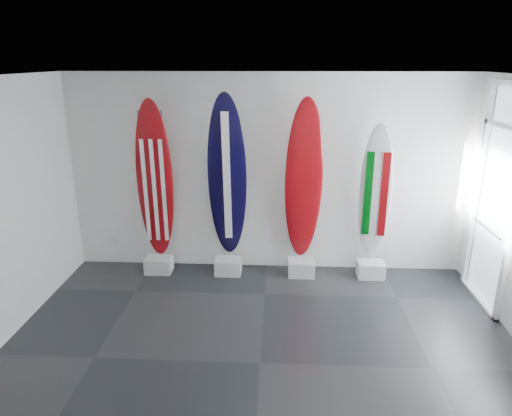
# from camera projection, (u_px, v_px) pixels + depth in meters

# --- Properties ---
(floor) EXTENTS (6.00, 6.00, 0.00)m
(floor) POSITION_uv_depth(u_px,v_px,m) (260.00, 363.00, 5.04)
(floor) COLOR black
(floor) RESTS_ON ground
(ceiling) EXTENTS (6.00, 6.00, 0.00)m
(ceiling) POSITION_uv_depth(u_px,v_px,m) (261.00, 79.00, 4.10)
(ceiling) COLOR white
(ceiling) RESTS_ON wall_back
(wall_back) EXTENTS (6.00, 0.00, 6.00)m
(wall_back) POSITION_uv_depth(u_px,v_px,m) (267.00, 175.00, 6.94)
(wall_back) COLOR white
(wall_back) RESTS_ON ground
(display_block_usa) EXTENTS (0.40, 0.30, 0.24)m
(display_block_usa) POSITION_uv_depth(u_px,v_px,m) (159.00, 265.00, 7.15)
(display_block_usa) COLOR silver
(display_block_usa) RESTS_ON floor
(surfboard_usa) EXTENTS (0.55, 0.17, 2.42)m
(surfboard_usa) POSITION_uv_depth(u_px,v_px,m) (155.00, 180.00, 6.83)
(surfboard_usa) COLOR maroon
(surfboard_usa) RESTS_ON display_block_usa
(display_block_navy) EXTENTS (0.40, 0.30, 0.24)m
(display_block_navy) POSITION_uv_depth(u_px,v_px,m) (228.00, 266.00, 7.10)
(display_block_navy) COLOR silver
(display_block_navy) RESTS_ON floor
(surfboard_navy) EXTENTS (0.58, 0.43, 2.52)m
(surfboard_navy) POSITION_uv_depth(u_px,v_px,m) (227.00, 178.00, 6.76)
(surfboard_navy) COLOR black
(surfboard_navy) RESTS_ON display_block_navy
(display_block_swiss) EXTENTS (0.40, 0.30, 0.24)m
(display_block_swiss) POSITION_uv_depth(u_px,v_px,m) (301.00, 268.00, 7.04)
(display_block_swiss) COLOR silver
(display_block_swiss) RESTS_ON floor
(surfboard_swiss) EXTENTS (0.58, 0.33, 2.45)m
(surfboard_swiss) POSITION_uv_depth(u_px,v_px,m) (304.00, 181.00, 6.72)
(surfboard_swiss) COLOR maroon
(surfboard_swiss) RESTS_ON display_block_swiss
(display_block_italy) EXTENTS (0.40, 0.30, 0.24)m
(display_block_italy) POSITION_uv_depth(u_px,v_px,m) (370.00, 269.00, 6.99)
(display_block_italy) COLOR silver
(display_block_italy) RESTS_ON floor
(surfboard_italy) EXTENTS (0.50, 0.28, 2.09)m
(surfboard_italy) POSITION_uv_depth(u_px,v_px,m) (375.00, 194.00, 6.72)
(surfboard_italy) COLOR white
(surfboard_italy) RESTS_ON display_block_italy
(wall_outlet) EXTENTS (0.09, 0.02, 0.13)m
(wall_outlet) POSITION_uv_depth(u_px,v_px,m) (115.00, 243.00, 7.40)
(wall_outlet) COLOR silver
(wall_outlet) RESTS_ON wall_back
(glass_door) EXTENTS (0.12, 1.16, 2.85)m
(glass_door) POSITION_uv_depth(u_px,v_px,m) (496.00, 201.00, 5.92)
(glass_door) COLOR white
(glass_door) RESTS_ON floor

